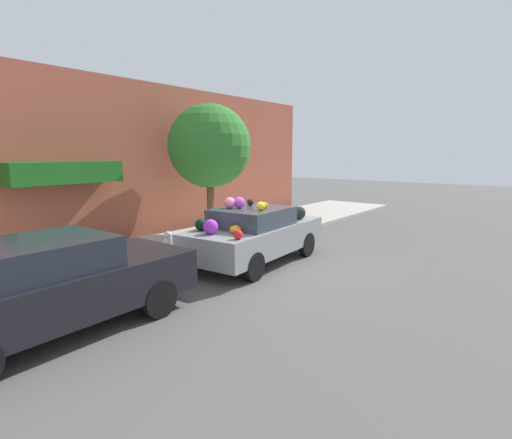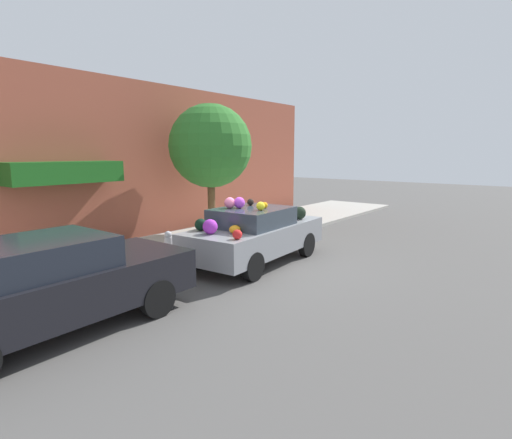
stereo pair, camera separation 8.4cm
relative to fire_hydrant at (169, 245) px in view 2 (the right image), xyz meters
name	(u,v)px [view 2 (the right image)]	position (x,y,z in m)	size (l,w,h in m)	color
ground_plane	(257,263)	(1.41, -1.63, -0.46)	(60.00, 60.00, 0.00)	#565451
sidewalk_curb	(184,245)	(1.41, 1.07, -0.40)	(24.00, 3.20, 0.11)	#B2ADA3
building_facade	(130,161)	(1.28, 3.29, 1.97)	(18.00, 1.20, 4.87)	#9E4C38
street_tree	(210,146)	(2.98, 1.46, 2.41)	(2.60, 2.60, 4.07)	brown
fire_hydrant	(169,245)	(0.00, 0.00, 0.00)	(0.20, 0.20, 0.70)	#B2B2B7
art_car	(255,233)	(1.36, -1.60, 0.28)	(4.08, 1.95, 1.64)	gray
parked_car_plain	(48,284)	(-3.56, -1.61, 0.30)	(4.28, 1.78, 1.46)	black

